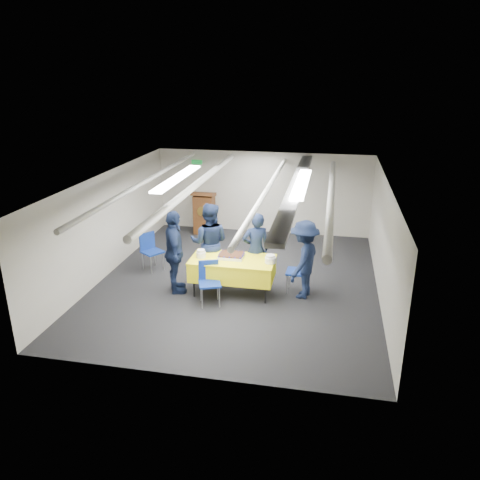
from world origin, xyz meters
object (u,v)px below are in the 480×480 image
sailor_b (209,243)px  sailor_d (304,260)px  sheet_cake (231,256)px  chair_right (301,269)px  podium (204,212)px  sailor_c (174,252)px  serving_table (233,268)px  sailor_a (256,250)px  chair_near (209,278)px  chair_left (150,248)px

sailor_b → sailor_d: (2.07, -0.41, -0.07)m
sheet_cake → chair_right: 1.47m
podium → sailor_c: (0.42, -3.79, 0.27)m
serving_table → chair_right: bearing=13.4°
chair_right → sailor_a: size_ratio=0.53×
serving_table → sailor_d: size_ratio=1.06×
sailor_d → serving_table: bearing=-68.3°
chair_right → sailor_a: bearing=170.9°
chair_right → sailor_d: (0.06, -0.19, 0.28)m
chair_near → chair_left: 2.24m
podium → sailor_d: (3.04, -3.49, 0.20)m
sheet_cake → sailor_c: sailor_c is taller
serving_table → chair_near: chair_near is taller
sheet_cake → chair_near: bearing=-120.2°
chair_right → sailor_d: sailor_d is taller
chair_left → sailor_d: bearing=-11.5°
serving_table → sailor_a: size_ratio=1.05×
chair_right → sailor_c: size_ratio=0.49×
chair_near → chair_right: bearing=25.3°
serving_table → sailor_c: 1.24m
chair_left → sailor_c: 1.45m
sailor_b → chair_right: bearing=170.1°
chair_right → sailor_b: bearing=173.8°
sailor_a → sailor_c: 1.72m
sheet_cake → sailor_a: bearing=43.6°
podium → sailor_a: (2.01, -3.14, 0.20)m
chair_near → sailor_b: sailor_b is taller
chair_near → chair_left: same height
podium → chair_left: size_ratio=1.44×
chair_left → sailor_a: sailor_a is taller
serving_table → chair_near: (-0.37, -0.50, -0.03)m
podium → chair_right: (2.98, -3.30, -0.08)m
sheet_cake → sailor_a: sailor_a is taller
serving_table → sailor_c: size_ratio=0.98×
sailor_a → sailor_d: (1.04, -0.35, -0.00)m
serving_table → podium: bearing=113.8°
sailor_a → sailor_d: sailor_a is taller
serving_table → chair_left: (-2.15, 0.86, -0.03)m
chair_near → chair_left: bearing=142.6°
serving_table → sailor_c: bearing=-172.2°
serving_table → chair_left: bearing=158.1°
serving_table → sailor_a: bearing=50.4°
serving_table → sheet_cake: size_ratio=3.30×
chair_near → sailor_a: size_ratio=0.53×
serving_table → sheet_cake: (-0.04, 0.07, 0.25)m
podium → chair_near: podium is taller
sheet_cake → podium: bearing=113.7°
serving_table → podium: 3.97m
sheet_cake → podium: 3.90m
sailor_d → sailor_a: bearing=-92.3°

